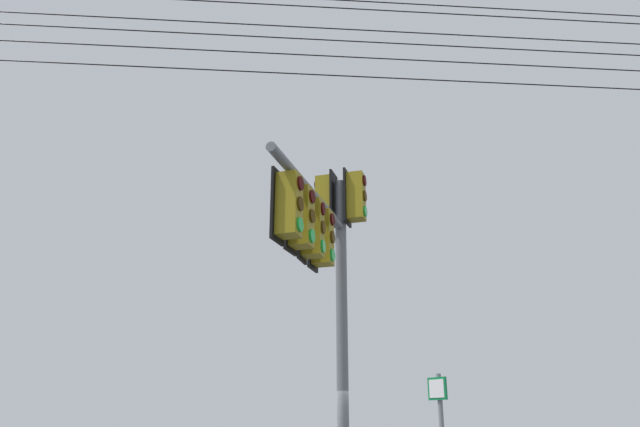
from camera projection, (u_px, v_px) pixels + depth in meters
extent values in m
cylinder|color=slate|center=(342.00, 353.00, 10.23)|extent=(0.20, 0.20, 6.26)
cylinder|color=slate|center=(312.00, 193.00, 9.39)|extent=(2.90, 2.20, 0.14)
cube|color=olive|center=(356.00, 197.00, 11.07)|extent=(0.42, 0.42, 0.90)
cube|color=black|center=(347.00, 198.00, 11.12)|extent=(0.38, 0.29, 1.04)
cylinder|color=#360503|center=(365.00, 181.00, 11.13)|extent=(0.18, 0.14, 0.20)
cylinder|color=#3C2703|center=(365.00, 196.00, 11.03)|extent=(0.18, 0.14, 0.20)
cylinder|color=green|center=(365.00, 211.00, 10.93)|extent=(0.18, 0.14, 0.20)
cube|color=olive|center=(325.00, 200.00, 11.24)|extent=(0.42, 0.42, 0.90)
cube|color=black|center=(334.00, 199.00, 11.19)|extent=(0.38, 0.29, 1.04)
cylinder|color=#360503|center=(316.00, 186.00, 11.38)|extent=(0.18, 0.14, 0.20)
cylinder|color=#3C2703|center=(316.00, 201.00, 11.28)|extent=(0.18, 0.14, 0.20)
cylinder|color=green|center=(316.00, 216.00, 11.18)|extent=(0.18, 0.14, 0.20)
cube|color=olive|center=(323.00, 238.00, 9.76)|extent=(0.42, 0.42, 0.90)
cube|color=black|center=(313.00, 239.00, 9.81)|extent=(0.38, 0.29, 1.04)
cylinder|color=#360503|center=(333.00, 219.00, 9.81)|extent=(0.18, 0.14, 0.20)
cylinder|color=#3C2703|center=(333.00, 237.00, 9.71)|extent=(0.18, 0.14, 0.20)
cylinder|color=green|center=(333.00, 255.00, 9.61)|extent=(0.18, 0.14, 0.20)
cube|color=olive|center=(313.00, 228.00, 9.27)|extent=(0.42, 0.42, 0.90)
cube|color=black|center=(302.00, 229.00, 9.31)|extent=(0.37, 0.31, 1.04)
cylinder|color=#360503|center=(323.00, 209.00, 9.33)|extent=(0.17, 0.15, 0.20)
cylinder|color=#3C2703|center=(323.00, 227.00, 9.23)|extent=(0.17, 0.15, 0.20)
cylinder|color=green|center=(323.00, 246.00, 9.13)|extent=(0.17, 0.15, 0.20)
cube|color=olive|center=(302.00, 217.00, 8.78)|extent=(0.42, 0.42, 0.90)
cube|color=black|center=(291.00, 218.00, 8.84)|extent=(0.39, 0.28, 1.04)
cylinder|color=#360503|center=(312.00, 197.00, 8.83)|extent=(0.18, 0.14, 0.20)
cylinder|color=#3C2703|center=(312.00, 216.00, 8.73)|extent=(0.18, 0.14, 0.20)
cylinder|color=green|center=(312.00, 236.00, 8.63)|extent=(0.18, 0.14, 0.20)
cube|color=olive|center=(289.00, 205.00, 8.30)|extent=(0.42, 0.42, 0.90)
cube|color=black|center=(278.00, 206.00, 8.35)|extent=(0.38, 0.29, 1.04)
cylinder|color=#360503|center=(301.00, 183.00, 8.35)|extent=(0.18, 0.14, 0.20)
cylinder|color=#3C2703|center=(300.00, 204.00, 8.25)|extent=(0.18, 0.14, 0.20)
cylinder|color=green|center=(300.00, 224.00, 8.15)|extent=(0.18, 0.14, 0.20)
cube|color=#0C7238|center=(437.00, 389.00, 8.44)|extent=(0.04, 0.33, 0.31)
cube|color=white|center=(437.00, 389.00, 8.43)|extent=(0.02, 0.27, 0.25)
cylinder|color=black|center=(264.00, 72.00, 11.93)|extent=(27.50, 17.56, 0.30)
cylinder|color=black|center=(265.00, 53.00, 12.08)|extent=(27.50, 17.56, 0.30)
cylinder|color=black|center=(266.00, 37.00, 12.20)|extent=(27.50, 17.56, 0.30)
cylinder|color=black|center=(266.00, 25.00, 12.30)|extent=(27.50, 17.56, 0.30)
cylinder|color=black|center=(267.00, 4.00, 12.47)|extent=(27.50, 17.56, 0.30)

